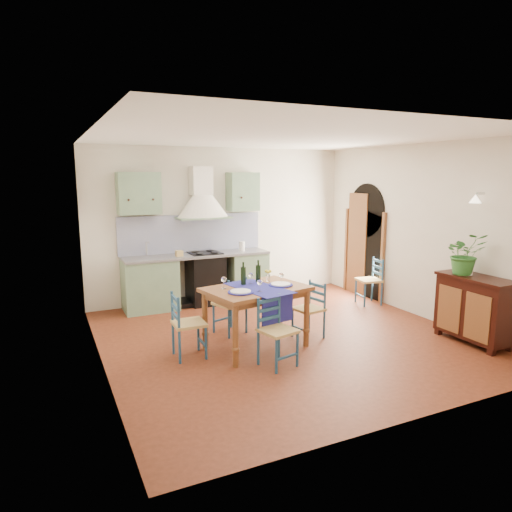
% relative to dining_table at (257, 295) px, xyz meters
% --- Properties ---
extents(floor, '(5.00, 5.00, 0.00)m').
position_rel_dining_table_xyz_m(floor, '(0.55, 0.18, -0.74)').
color(floor, '#481E0F').
rests_on(floor, ground).
extents(back_wall, '(5.00, 0.96, 2.80)m').
position_rel_dining_table_xyz_m(back_wall, '(0.08, 2.47, 0.31)').
color(back_wall, silver).
rests_on(back_wall, ground).
extents(right_wall, '(0.26, 5.00, 2.80)m').
position_rel_dining_table_xyz_m(right_wall, '(3.04, 0.46, 0.60)').
color(right_wall, silver).
rests_on(right_wall, ground).
extents(left_wall, '(0.04, 5.00, 2.80)m').
position_rel_dining_table_xyz_m(left_wall, '(-1.95, 0.18, 0.66)').
color(left_wall, silver).
rests_on(left_wall, ground).
extents(ceiling, '(5.00, 5.00, 0.01)m').
position_rel_dining_table_xyz_m(ceiling, '(0.55, 0.18, 2.07)').
color(ceiling, white).
rests_on(ceiling, back_wall).
extents(dining_table, '(1.46, 1.14, 1.15)m').
position_rel_dining_table_xyz_m(dining_table, '(0.00, 0.00, 0.00)').
color(dining_table, brown).
rests_on(dining_table, ground).
extents(chair_near, '(0.47, 0.47, 0.84)m').
position_rel_dining_table_xyz_m(chair_near, '(-0.03, -0.62, -0.30)').
color(chair_near, navy).
rests_on(chair_near, ground).
extents(chair_far, '(0.51, 0.51, 0.85)m').
position_rel_dining_table_xyz_m(chair_far, '(-0.09, 0.67, -0.30)').
color(chair_far, navy).
rests_on(chair_far, ground).
extents(chair_left, '(0.40, 0.40, 0.84)m').
position_rel_dining_table_xyz_m(chair_left, '(-0.94, 0.08, -0.30)').
color(chair_left, navy).
rests_on(chair_left, ground).
extents(chair_right, '(0.43, 0.43, 0.80)m').
position_rel_dining_table_xyz_m(chair_right, '(0.87, 0.05, -0.33)').
color(chair_right, navy).
rests_on(chair_right, ground).
extents(chair_spare, '(0.45, 0.45, 0.83)m').
position_rel_dining_table_xyz_m(chair_spare, '(2.77, 1.07, -0.31)').
color(chair_spare, navy).
rests_on(chair_spare, ground).
extents(sideboard, '(0.50, 1.05, 0.94)m').
position_rel_dining_table_xyz_m(sideboard, '(2.80, -1.10, -0.23)').
color(sideboard, black).
rests_on(sideboard, ground).
extents(potted_plant, '(0.67, 0.64, 0.58)m').
position_rel_dining_table_xyz_m(potted_plant, '(2.76, -0.91, 0.49)').
color(potted_plant, '#2A6A29').
rests_on(potted_plant, sideboard).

